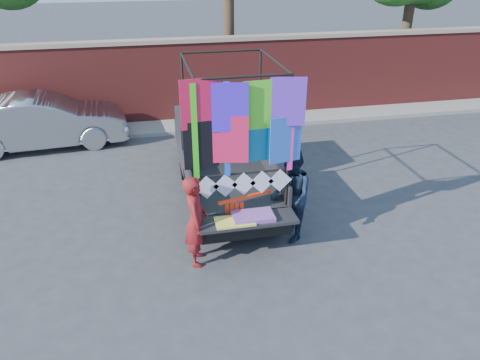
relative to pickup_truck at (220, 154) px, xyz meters
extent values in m
plane|color=#38383A|center=(0.40, -2.12, -0.83)|extent=(90.00, 90.00, 0.00)
cube|color=maroon|center=(0.40, 4.88, 0.42)|extent=(30.00, 0.35, 2.50)
cube|color=gray|center=(0.40, 4.88, 1.72)|extent=(30.00, 0.45, 0.12)
cube|color=gray|center=(0.40, 4.18, -0.77)|extent=(30.00, 1.20, 0.12)
cylinder|color=#38281C|center=(1.40, 6.08, 1.90)|extent=(0.36, 0.36, 5.46)
cylinder|color=#38281C|center=(7.90, 6.08, 1.45)|extent=(0.36, 0.36, 4.55)
cylinder|color=black|center=(-0.76, 0.58, -0.50)|extent=(0.21, 0.64, 0.64)
cylinder|color=black|center=(-0.76, -2.05, -0.50)|extent=(0.21, 0.64, 0.64)
cylinder|color=black|center=(0.76, 0.58, -0.50)|extent=(0.21, 0.64, 0.64)
cylinder|color=black|center=(0.76, -2.05, -0.50)|extent=(0.21, 0.64, 0.64)
cube|color=black|center=(0.00, -0.78, -0.34)|extent=(1.66, 4.10, 0.29)
cube|color=black|center=(0.00, -1.51, -0.06)|extent=(1.76, 2.24, 0.10)
cube|color=black|center=(-0.86, -1.51, 0.15)|extent=(0.06, 2.24, 0.44)
cube|color=black|center=(0.86, -1.51, 0.15)|extent=(0.06, 2.24, 0.44)
cube|color=black|center=(0.00, -0.41, 0.15)|extent=(1.76, 0.06, 0.44)
cube|color=black|center=(0.00, 0.53, 0.20)|extent=(1.76, 1.56, 1.22)
cube|color=#8C9EAD|center=(0.00, 0.10, 0.59)|extent=(1.56, 0.06, 0.54)
cube|color=#8C9EAD|center=(0.00, 1.27, 0.39)|extent=(1.56, 0.10, 0.68)
cube|color=black|center=(0.00, 1.61, -0.04)|extent=(1.71, 0.88, 0.54)
cube|color=black|center=(0.00, -2.88, -0.04)|extent=(1.76, 0.54, 0.06)
cube|color=black|center=(0.00, -2.66, -0.42)|extent=(1.81, 0.15, 0.18)
cylinder|color=black|center=(-0.80, -2.54, 1.20)|extent=(0.05, 0.05, 2.44)
cylinder|color=black|center=(-0.80, -0.49, 1.20)|extent=(0.05, 0.05, 2.44)
cylinder|color=black|center=(0.80, -2.54, 1.20)|extent=(0.05, 0.05, 2.44)
cylinder|color=black|center=(0.80, -0.49, 1.20)|extent=(0.05, 0.05, 2.44)
cylinder|color=black|center=(0.00, -2.54, 2.42)|extent=(1.66, 0.04, 0.04)
cylinder|color=black|center=(0.00, -0.49, 2.42)|extent=(1.66, 0.04, 0.04)
cylinder|color=black|center=(-0.80, -1.51, 2.42)|extent=(0.04, 2.10, 0.04)
cylinder|color=black|center=(0.80, -1.51, 2.42)|extent=(0.04, 2.10, 0.04)
cylinder|color=black|center=(0.00, -2.54, 0.72)|extent=(1.66, 0.04, 0.04)
cube|color=#E51941|center=(-0.73, -2.56, 1.99)|extent=(0.61, 0.01, 0.83)
cube|color=#3D1BF6|center=(-0.24, -2.60, 1.99)|extent=(0.61, 0.01, 0.83)
cube|color=#5AE929|center=(0.24, -2.56, 1.99)|extent=(0.61, 0.01, 0.83)
cube|color=#5E29CF|center=(0.73, -2.60, 1.99)|extent=(0.61, 0.01, 0.83)
cube|color=black|center=(-0.73, -2.56, 1.35)|extent=(0.61, 0.01, 0.83)
cube|color=#DA194A|center=(-0.24, -2.60, 1.35)|extent=(0.61, 0.01, 0.83)
cube|color=#0B71A3|center=(0.24, -2.56, 1.35)|extent=(0.61, 0.01, 0.83)
cube|color=#3271EF|center=(0.73, -2.60, 1.35)|extent=(0.61, 0.01, 0.83)
cube|color=#33D21A|center=(-0.83, -2.58, 1.55)|extent=(0.10, 0.01, 1.66)
cube|color=#FF2AB3|center=(0.83, -2.58, 1.55)|extent=(0.10, 0.01, 1.66)
cube|color=blue|center=(-0.29, -2.58, 1.55)|extent=(0.10, 0.01, 1.66)
cube|color=white|center=(-0.66, -2.57, 0.52)|extent=(0.44, 0.01, 0.44)
cube|color=white|center=(-0.33, -2.57, 0.52)|extent=(0.44, 0.01, 0.44)
cube|color=white|center=(0.00, -2.57, 0.52)|extent=(0.44, 0.01, 0.44)
cube|color=white|center=(0.33, -2.57, 0.52)|extent=(0.44, 0.01, 0.44)
cube|color=white|center=(0.66, -2.57, 0.52)|extent=(0.44, 0.01, 0.44)
cube|color=#F83779|center=(0.10, -2.88, 0.02)|extent=(0.73, 0.44, 0.08)
cube|color=#F9F14E|center=(-0.24, -2.95, 0.00)|extent=(0.68, 0.39, 0.04)
imported|color=#AEB1B5|center=(-4.37, 3.49, -0.09)|extent=(4.59, 1.95, 1.47)
imported|color=maroon|center=(-0.91, -2.81, 0.02)|extent=(0.48, 0.66, 1.69)
imported|color=#131F31|center=(0.93, -2.41, 0.09)|extent=(0.72, 0.91, 1.84)
cube|color=#FF340D|center=(0.01, -2.61, 0.28)|extent=(1.03, 0.32, 0.04)
cube|color=#FF340D|center=(-0.32, -2.63, -0.06)|extent=(0.07, 0.02, 0.61)
cube|color=#FF340D|center=(-0.23, -2.63, -0.08)|extent=(0.07, 0.02, 0.61)
cube|color=#FF340D|center=(-0.14, -2.63, -0.10)|extent=(0.07, 0.02, 0.61)
cube|color=#FF340D|center=(-0.05, -2.63, -0.12)|extent=(0.07, 0.02, 0.61)
camera|label=1|loc=(-1.60, -9.75, 4.29)|focal=35.00mm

